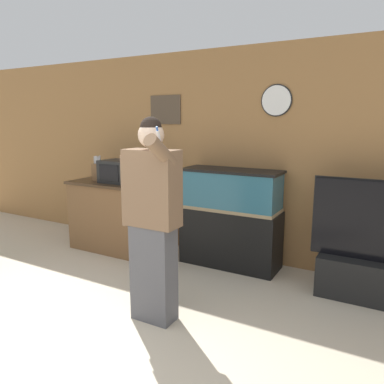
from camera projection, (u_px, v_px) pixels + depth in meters
wall_back_paneled at (224, 155)px, 4.73m from camera, size 10.00×0.08×2.60m
counter_island at (117, 217)px, 5.01m from camera, size 1.33×0.55×0.93m
microwave at (121, 171)px, 4.90m from camera, size 0.50×0.37×0.29m
knife_block at (97, 171)px, 5.04m from camera, size 0.13×0.09×0.34m
aquarium_on_stand at (231, 218)px, 4.47m from camera, size 1.18×0.46×1.18m
tv_on_stand at (369, 265)px, 3.64m from camera, size 1.13×0.40×1.19m
person_standing at (152, 218)px, 3.17m from camera, size 0.56×0.42×1.77m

